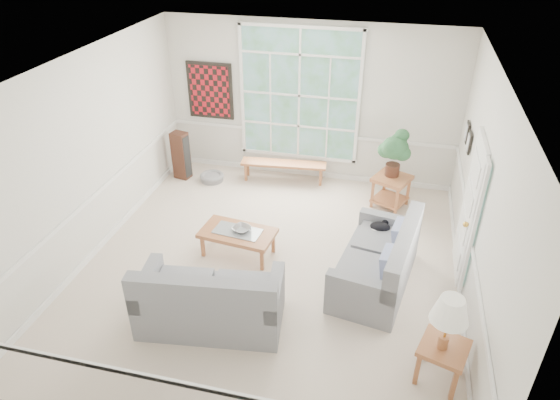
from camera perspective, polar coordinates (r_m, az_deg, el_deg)
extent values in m
cube|color=beige|center=(7.61, -1.09, -7.49)|extent=(5.50, 6.00, 0.01)
cube|color=white|center=(6.20, -1.38, 14.78)|extent=(5.50, 6.00, 0.02)
cube|color=silver|center=(9.46, 3.46, 10.98)|extent=(5.50, 0.02, 3.00)
cube|color=silver|center=(4.52, -11.25, -15.48)|extent=(5.50, 0.02, 3.00)
cube|color=silver|center=(7.87, -21.04, 4.60)|extent=(0.02, 6.00, 3.00)
cube|color=silver|center=(6.71, 22.14, -0.31)|extent=(0.02, 6.00, 3.00)
cube|color=white|center=(9.41, 2.23, 11.86)|extent=(2.30, 0.08, 2.40)
cube|color=white|center=(7.44, 20.72, -0.89)|extent=(0.08, 0.90, 2.10)
cube|color=white|center=(6.85, 21.26, -2.89)|extent=(0.08, 0.26, 1.90)
cube|color=#5D1014|center=(9.89, -8.01, 12.25)|extent=(0.90, 0.06, 1.10)
cube|color=black|center=(8.24, 20.75, 6.20)|extent=(0.04, 0.26, 0.32)
cube|color=black|center=(8.60, 20.55, 7.27)|extent=(0.04, 0.26, 0.32)
cube|color=gray|center=(7.13, 10.94, -6.29)|extent=(1.20, 1.90, 0.96)
cube|color=gray|center=(6.47, -7.98, -10.35)|extent=(1.92, 1.16, 0.98)
cube|color=#9D5C35|center=(7.74, -4.80, -4.87)|extent=(1.19, 0.74, 0.42)
imported|color=gray|center=(7.61, -4.42, -3.28)|extent=(0.42, 0.42, 0.08)
cube|color=#9D5C35|center=(9.75, 0.41, 3.27)|extent=(1.67, 0.48, 0.38)
cube|color=#9D5C35|center=(9.09, 12.51, 0.96)|extent=(0.77, 0.77, 0.58)
cube|color=#9D5C35|center=(6.20, 17.90, -17.24)|extent=(0.64, 0.64, 0.52)
cylinder|color=slate|center=(9.90, -7.78, 2.59)|extent=(0.60, 0.60, 0.14)
cube|color=#3A1E14|center=(9.94, -11.25, 5.03)|extent=(0.34, 0.29, 0.95)
ellipsoid|color=black|center=(7.60, 11.37, -2.97)|extent=(0.35, 0.29, 0.14)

